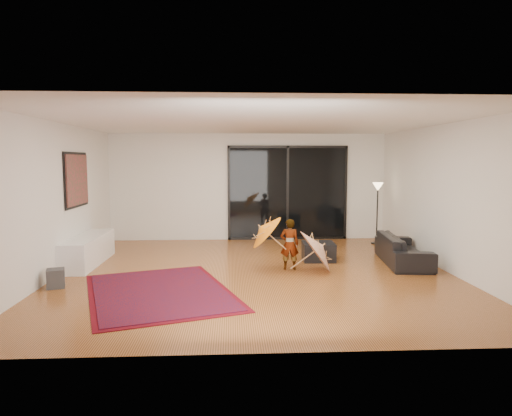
{
  "coord_description": "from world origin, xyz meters",
  "views": [
    {
      "loc": [
        -0.43,
        -8.11,
        2.03
      ],
      "look_at": [
        0.05,
        0.75,
        1.1
      ],
      "focal_mm": 32.0,
      "sensor_mm": 36.0,
      "label": 1
    }
  ],
  "objects": [
    {
      "name": "sliding_door",
      "position": [
        1.0,
        3.47,
        1.2
      ],
      "size": [
        3.06,
        0.07,
        2.4
      ],
      "color": "black",
      "rests_on": "wall_back"
    },
    {
      "name": "media_console",
      "position": [
        -3.25,
        0.86,
        0.28
      ],
      "size": [
        0.51,
        2.0,
        0.55
      ],
      "primitive_type": "cube",
      "rotation": [
        0.0,
        0.0,
        -0.01
      ],
      "color": "white",
      "rests_on": "floor"
    },
    {
      "name": "parasol_orange",
      "position": [
        0.09,
        0.15,
        0.73
      ],
      "size": [
        0.62,
        0.74,
        0.84
      ],
      "rotation": [
        0.0,
        -0.84,
        0.0
      ],
      "color": "orange",
      "rests_on": "child"
    },
    {
      "name": "wall_back",
      "position": [
        0.0,
        3.5,
        1.35
      ],
      "size": [
        7.0,
        0.0,
        7.0
      ],
      "primitive_type": "plane",
      "rotation": [
        1.57,
        0.0,
        0.0
      ],
      "color": "silver",
      "rests_on": "floor"
    },
    {
      "name": "wall_left",
      "position": [
        -3.5,
        0.0,
        1.35
      ],
      "size": [
        0.0,
        7.0,
        7.0
      ],
      "primitive_type": "plane",
      "rotation": [
        1.57,
        0.0,
        1.57
      ],
      "color": "silver",
      "rests_on": "floor"
    },
    {
      "name": "ceiling",
      "position": [
        0.0,
        0.0,
        2.7
      ],
      "size": [
        7.0,
        7.0,
        0.0
      ],
      "primitive_type": "plane",
      "rotation": [
        3.14,
        0.0,
        0.0
      ],
      "color": "white",
      "rests_on": "wall_back"
    },
    {
      "name": "floor_lamp",
      "position": [
        3.1,
        2.7,
        1.18
      ],
      "size": [
        0.26,
        0.26,
        1.5
      ],
      "color": "black",
      "rests_on": "floor"
    },
    {
      "name": "persian_rug",
      "position": [
        -1.55,
        -1.18,
        0.01
      ],
      "size": [
        2.87,
        3.38,
        0.02
      ],
      "rotation": [
        0.0,
        0.0,
        0.32
      ],
      "color": "#4F0610",
      "rests_on": "floor"
    },
    {
      "name": "child",
      "position": [
        0.64,
        0.2,
        0.48
      ],
      "size": [
        0.36,
        0.25,
        0.95
      ],
      "primitive_type": "imported",
      "rotation": [
        0.0,
        0.0,
        3.09
      ],
      "color": "#999999",
      "rests_on": "floor"
    },
    {
      "name": "parasol_white",
      "position": [
        1.24,
        0.05,
        0.5
      ],
      "size": [
        0.69,
        0.92,
        0.97
      ],
      "rotation": [
        0.0,
        0.94,
        0.0
      ],
      "color": "beige",
      "rests_on": "floor"
    },
    {
      "name": "sofa",
      "position": [
        2.95,
        0.59,
        0.28
      ],
      "size": [
        0.97,
        1.99,
        0.56
      ],
      "primitive_type": "imported",
      "rotation": [
        0.0,
        0.0,
        1.45
      ],
      "color": "black",
      "rests_on": "floor"
    },
    {
      "name": "wall_front",
      "position": [
        0.0,
        -3.5,
        1.35
      ],
      "size": [
        7.0,
        0.0,
        7.0
      ],
      "primitive_type": "plane",
      "rotation": [
        -1.57,
        0.0,
        0.0
      ],
      "color": "silver",
      "rests_on": "floor"
    },
    {
      "name": "floor",
      "position": [
        0.0,
        0.0,
        0.0
      ],
      "size": [
        7.0,
        7.0,
        0.0
      ],
      "primitive_type": "plane",
      "color": "#A95B2E",
      "rests_on": "ground"
    },
    {
      "name": "painting",
      "position": [
        -3.46,
        1.0,
        1.65
      ],
      "size": [
        0.04,
        1.28,
        1.08
      ],
      "color": "black",
      "rests_on": "wall_left"
    },
    {
      "name": "wall_right",
      "position": [
        3.5,
        0.0,
        1.35
      ],
      "size": [
        0.0,
        7.0,
        7.0
      ],
      "primitive_type": "plane",
      "rotation": [
        1.57,
        0.0,
        -1.57
      ],
      "color": "silver",
      "rests_on": "floor"
    },
    {
      "name": "speaker",
      "position": [
        -3.25,
        -0.83,
        0.15
      ],
      "size": [
        0.33,
        0.33,
        0.3
      ],
      "primitive_type": "cube",
      "rotation": [
        0.0,
        0.0,
        0.32
      ],
      "color": "#424244",
      "rests_on": "floor"
    },
    {
      "name": "ottoman",
      "position": [
        1.33,
        0.95,
        0.18
      ],
      "size": [
        0.67,
        0.67,
        0.36
      ],
      "primitive_type": "cube",
      "rotation": [
        0.0,
        0.0,
        -0.05
      ],
      "color": "black",
      "rests_on": "floor"
    }
  ]
}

